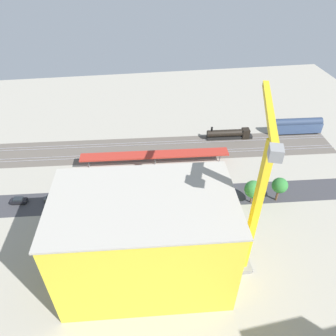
% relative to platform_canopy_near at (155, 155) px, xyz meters
% --- Properties ---
extents(ground_plane, '(184.84, 184.84, 0.00)m').
position_rel_platform_canopy_near_xyz_m(ground_plane, '(-4.54, 13.07, -3.87)').
color(ground_plane, '#9E998C').
rests_on(ground_plane, ground).
extents(rail_bed, '(116.22, 21.81, 0.01)m').
position_rel_platform_canopy_near_xyz_m(rail_bed, '(-4.54, -8.62, -3.87)').
color(rail_bed, '#5B544C').
rests_on(rail_bed, ground).
extents(street_asphalt, '(115.87, 16.29, 0.01)m').
position_rel_platform_canopy_near_xyz_m(street_asphalt, '(-4.54, 16.00, -3.87)').
color(street_asphalt, '#38383D').
rests_on(street_asphalt, ground).
extents(track_rails, '(115.30, 15.40, 0.12)m').
position_rel_platform_canopy_near_xyz_m(track_rails, '(-4.54, -8.62, -3.69)').
color(track_rails, '#9E9EA8').
rests_on(track_rails, ground).
extents(platform_canopy_near, '(46.56, 7.00, 4.13)m').
position_rel_platform_canopy_near_xyz_m(platform_canopy_near, '(0.00, 0.00, 0.00)').
color(platform_canopy_near, '#A82D23').
rests_on(platform_canopy_near, ground).
extents(locomotive, '(16.49, 3.52, 4.86)m').
position_rel_platform_canopy_near_xyz_m(locomotive, '(-28.26, -11.88, -2.14)').
color(locomotive, black).
rests_on(locomotive, ground).
extents(passenger_coach, '(18.19, 4.15, 6.07)m').
position_rel_platform_canopy_near_xyz_m(passenger_coach, '(-53.15, -11.89, -0.68)').
color(passenger_coach, black).
rests_on(passenger_coach, ground).
extents(parked_car_0, '(4.67, 2.14, 1.67)m').
position_rel_platform_canopy_near_xyz_m(parked_car_0, '(-18.58, 12.98, -3.12)').
color(parked_car_0, black).
rests_on(parked_car_0, ground).
extents(parked_car_1, '(4.10, 2.08, 1.62)m').
position_rel_platform_canopy_near_xyz_m(parked_car_1, '(-10.25, 12.93, -3.14)').
color(parked_car_1, black).
rests_on(parked_car_1, ground).
extents(parked_car_2, '(4.72, 2.01, 1.62)m').
position_rel_platform_canopy_near_xyz_m(parked_car_2, '(-2.09, 12.50, -3.15)').
color(parked_car_2, black).
rests_on(parked_car_2, ground).
extents(parked_car_3, '(4.54, 1.96, 1.70)m').
position_rel_platform_canopy_near_xyz_m(parked_car_3, '(5.63, 12.23, -3.10)').
color(parked_car_3, black).
rests_on(parked_car_3, ground).
extents(parked_car_4, '(4.36, 2.10, 1.65)m').
position_rel_platform_canopy_near_xyz_m(parked_car_4, '(13.78, 12.70, -3.13)').
color(parked_car_4, black).
rests_on(parked_car_4, ground).
extents(parked_car_5, '(4.17, 2.20, 1.69)m').
position_rel_platform_canopy_near_xyz_m(parked_car_5, '(22.32, 12.85, -3.12)').
color(parked_car_5, black).
rests_on(parked_car_5, ground).
extents(parked_car_6, '(4.14, 1.88, 1.82)m').
position_rel_platform_canopy_near_xyz_m(parked_car_6, '(30.18, 12.62, -3.06)').
color(parked_car_6, black).
rests_on(parked_car_6, ground).
extents(parked_car_7, '(4.51, 2.29, 1.70)m').
position_rel_platform_canopy_near_xyz_m(parked_car_7, '(39.10, 12.29, -3.10)').
color(parked_car_7, black).
rests_on(parked_car_7, ground).
extents(construction_building, '(34.97, 22.25, 21.53)m').
position_rel_platform_canopy_near_xyz_m(construction_building, '(5.92, 39.07, 6.90)').
color(construction_building, yellow).
rests_on(construction_building, ground).
extents(construction_roof_slab, '(35.61, 22.89, 0.40)m').
position_rel_platform_canopy_near_xyz_m(construction_roof_slab, '(5.92, 39.07, 17.86)').
color(construction_roof_slab, '#ADA89E').
rests_on(construction_roof_slab, construction_building).
extents(tower_crane, '(10.18, 26.30, 35.50)m').
position_rel_platform_canopy_near_xyz_m(tower_crane, '(-15.86, 38.78, 17.29)').
color(tower_crane, gray).
rests_on(tower_crane, ground).
extents(box_truck_0, '(9.19, 3.59, 3.28)m').
position_rel_platform_canopy_near_xyz_m(box_truck_0, '(-7.23, 22.85, -2.22)').
color(box_truck_0, black).
rests_on(box_truck_0, ground).
extents(box_truck_1, '(8.47, 2.86, 3.67)m').
position_rel_platform_canopy_near_xyz_m(box_truck_1, '(3.42, 24.84, -2.10)').
color(box_truck_1, black).
rests_on(box_truck_1, ground).
extents(street_tree_0, '(4.27, 4.27, 7.46)m').
position_rel_platform_canopy_near_xyz_m(street_tree_0, '(-31.65, 21.00, 1.40)').
color(street_tree_0, brown).
rests_on(street_tree_0, ground).
extents(street_tree_1, '(5.45, 5.45, 7.14)m').
position_rel_platform_canopy_near_xyz_m(street_tree_1, '(23.00, 21.70, 0.54)').
color(street_tree_1, brown).
rests_on(street_tree_1, ground).
extents(street_tree_2, '(5.94, 5.94, 8.88)m').
position_rel_platform_canopy_near_xyz_m(street_tree_2, '(14.29, 20.55, 2.02)').
color(street_tree_2, brown).
rests_on(street_tree_2, ground).
extents(street_tree_3, '(4.82, 4.82, 7.20)m').
position_rel_platform_canopy_near_xyz_m(street_tree_3, '(-24.33, 20.96, 0.90)').
color(street_tree_3, brown).
rests_on(street_tree_3, ground).
extents(street_tree_4, '(5.80, 5.80, 8.24)m').
position_rel_platform_canopy_near_xyz_m(street_tree_4, '(-15.21, 21.77, 1.45)').
color(street_tree_4, brown).
rests_on(street_tree_4, ground).
extents(street_tree_5, '(5.03, 5.03, 7.99)m').
position_rel_platform_canopy_near_xyz_m(street_tree_5, '(16.32, 20.19, 1.59)').
color(street_tree_5, brown).
rests_on(street_tree_5, ground).
extents(traffic_light, '(0.50, 0.36, 6.26)m').
position_rel_platform_canopy_near_xyz_m(traffic_light, '(-2.11, 11.41, 0.29)').
color(traffic_light, '#333333').
rests_on(traffic_light, ground).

